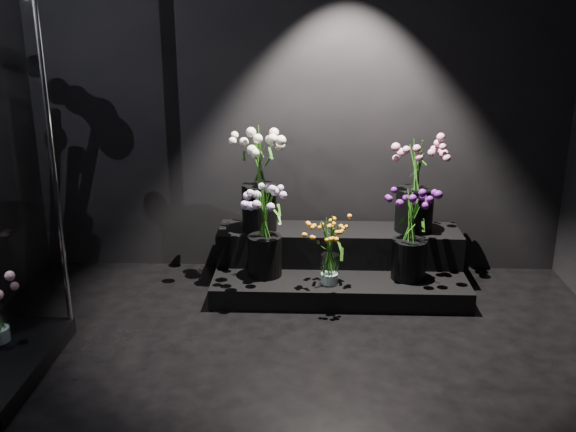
{
  "coord_description": "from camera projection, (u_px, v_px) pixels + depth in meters",
  "views": [
    {
      "loc": [
        0.1,
        -2.75,
        1.92
      ],
      "look_at": [
        -0.05,
        1.2,
        0.67
      ],
      "focal_mm": 40.0,
      "sensor_mm": 36.0,
      "label": 1
    }
  ],
  "objects": [
    {
      "name": "floor",
      "position": [
        288.0,
        416.0,
        3.2
      ],
      "size": [
        4.0,
        4.0,
        0.0
      ],
      "primitive_type": "plane",
      "color": "black",
      "rests_on": "ground"
    },
    {
      "name": "bouquet_cream_roses",
      "position": [
        259.0,
        172.0,
        4.59
      ],
      "size": [
        0.4,
        0.4,
        0.76
      ],
      "rotation": [
        0.0,
        0.0,
        0.06
      ],
      "color": "black",
      "rests_on": "display_riser"
    },
    {
      "name": "bouquet_lilac",
      "position": [
        264.0,
        224.0,
        4.43
      ],
      "size": [
        0.44,
        0.44,
        0.66
      ],
      "rotation": [
        0.0,
        0.0,
        0.22
      ],
      "color": "black",
      "rests_on": "display_riser"
    },
    {
      "name": "display_riser",
      "position": [
        339.0,
        264.0,
        4.71
      ],
      "size": [
        1.78,
        0.79,
        0.4
      ],
      "color": "black",
      "rests_on": "floor"
    },
    {
      "name": "bouquet_purple",
      "position": [
        410.0,
        231.0,
        4.38
      ],
      "size": [
        0.34,
        0.34,
        0.64
      ],
      "rotation": [
        0.0,
        0.0,
        0.08
      ],
      "color": "black",
      "rests_on": "display_riser"
    },
    {
      "name": "wall_front",
      "position": [
        233.0,
        416.0,
        0.87
      ],
      "size": [
        4.0,
        0.0,
        4.0
      ],
      "primitive_type": "plane",
      "rotation": [
        -1.57,
        0.0,
        0.0
      ],
      "color": "black",
      "rests_on": "floor"
    },
    {
      "name": "wall_back",
      "position": [
        299.0,
        88.0,
        4.68
      ],
      "size": [
        4.0,
        0.0,
        4.0
      ],
      "primitive_type": "plane",
      "rotation": [
        1.57,
        0.0,
        0.0
      ],
      "color": "black",
      "rests_on": "floor"
    },
    {
      "name": "bouquet_orange_bells",
      "position": [
        330.0,
        249.0,
        4.32
      ],
      "size": [
        0.34,
        0.34,
        0.48
      ],
      "rotation": [
        0.0,
        0.0,
        0.34
      ],
      "color": "white",
      "rests_on": "display_riser"
    },
    {
      "name": "bouquet_pink_roses",
      "position": [
        416.0,
        182.0,
        4.6
      ],
      "size": [
        0.45,
        0.45,
        0.68
      ],
      "rotation": [
        0.0,
        0.0,
        -0.4
      ],
      "color": "black",
      "rests_on": "display_riser"
    }
  ]
}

